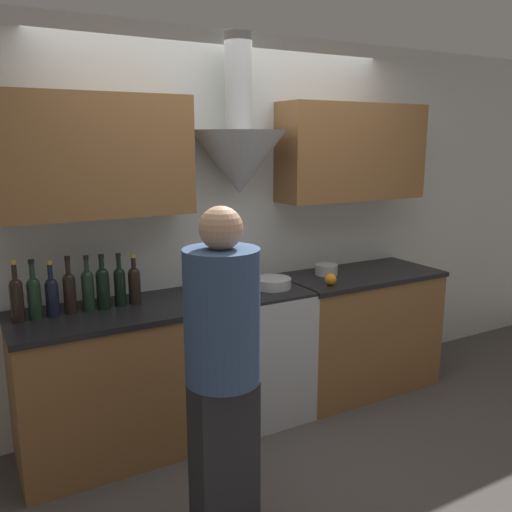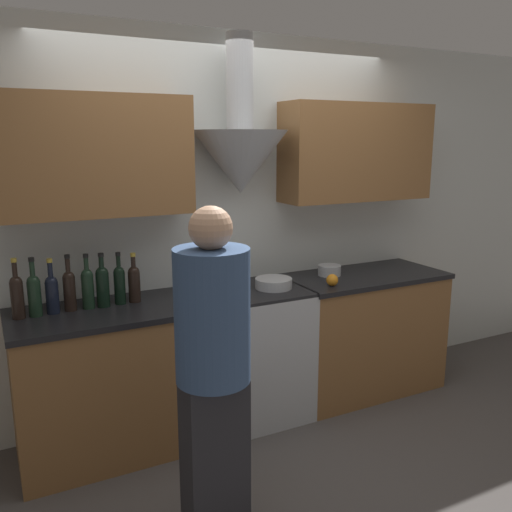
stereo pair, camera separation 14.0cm
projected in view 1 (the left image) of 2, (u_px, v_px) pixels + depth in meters
The scene contains 18 objects.
ground_plane at pixel (271, 435), 3.55m from camera, with size 12.00×12.00×0.00m, color #4C4744.
wall_back at pixel (231, 202), 3.73m from camera, with size 8.40×0.63×2.60m.
counter_left at pixel (114, 383), 3.26m from camera, with size 1.15×0.62×0.91m.
counter_right at pixel (358, 330), 4.17m from camera, with size 1.21×0.62×0.91m.
stove_range at pixel (249, 353), 3.71m from camera, with size 0.74×0.60×0.91m.
wine_bottle_0 at pixel (17, 297), 2.96m from camera, with size 0.07×0.07×0.35m.
wine_bottle_1 at pixel (34, 295), 3.00m from camera, with size 0.07×0.07×0.34m.
wine_bottle_2 at pixel (52, 294), 3.06m from camera, with size 0.07×0.07×0.32m.
wine_bottle_3 at pixel (69, 290), 3.11m from camera, with size 0.07×0.07×0.34m.
wine_bottle_4 at pixel (88, 288), 3.16m from camera, with size 0.07×0.07×0.33m.
wine_bottle_5 at pixel (103, 286), 3.19m from camera, with size 0.08×0.08×0.33m.
wine_bottle_6 at pixel (120, 284), 3.25m from camera, with size 0.07×0.07×0.32m.
wine_bottle_7 at pixel (134, 283), 3.30m from camera, with size 0.07×0.07×0.31m.
stock_pot at pixel (224, 281), 3.55m from camera, with size 0.22×0.22×0.15m.
mixing_bowl at pixel (273, 283), 3.66m from camera, with size 0.25×0.25×0.07m.
orange_fruit at pixel (331, 279), 3.73m from camera, with size 0.08×0.08×0.08m.
saucepan at pixel (326, 270), 4.01m from camera, with size 0.17×0.17×0.08m.
person_foreground_left at pixel (223, 364), 2.47m from camera, with size 0.34×0.34×1.62m.
Camera 1 is at (-1.67, -2.76, 1.90)m, focal length 38.00 mm.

